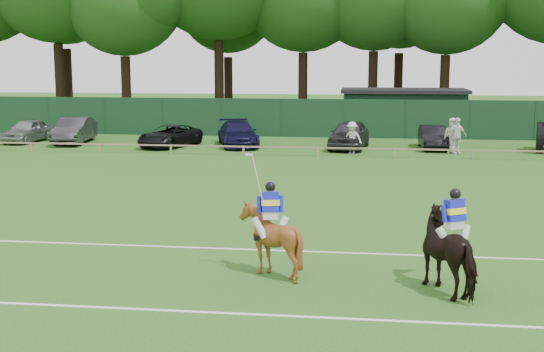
% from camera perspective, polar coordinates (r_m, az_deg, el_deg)
% --- Properties ---
extents(ground, '(160.00, 160.00, 0.00)m').
position_cam_1_polar(ground, '(21.10, -2.41, -5.05)').
color(ground, '#1E4C14').
rests_on(ground, ground).
extents(horse_dark, '(1.98, 2.39, 1.85)m').
position_cam_1_polar(horse_dark, '(16.88, 14.00, -5.79)').
color(horse_dark, black).
rests_on(horse_dark, ground).
extents(horse_chestnut, '(1.74, 1.87, 1.77)m').
position_cam_1_polar(horse_chestnut, '(17.60, -0.13, -5.01)').
color(horse_chestnut, brown).
rests_on(horse_chestnut, ground).
extents(sedan_silver, '(2.04, 4.31, 1.42)m').
position_cam_1_polar(sedan_silver, '(47.25, -18.63, 3.40)').
color(sedan_silver, '#9B9CA0').
rests_on(sedan_silver, ground).
extents(sedan_grey, '(2.20, 4.91, 1.57)m').
position_cam_1_polar(sedan_grey, '(45.75, -15.25, 3.47)').
color(sedan_grey, '#2B2B2D').
rests_on(sedan_grey, ground).
extents(suv_black, '(3.39, 4.97, 1.26)m').
position_cam_1_polar(suv_black, '(42.85, -8.01, 3.13)').
color(suv_black, black).
rests_on(suv_black, ground).
extents(sedan_navy, '(3.41, 5.41, 1.46)m').
position_cam_1_polar(sedan_navy, '(42.76, -2.69, 3.33)').
color(sedan_navy, black).
rests_on(sedan_navy, ground).
extents(hatch_grey, '(2.52, 4.98, 1.63)m').
position_cam_1_polar(hatch_grey, '(41.80, 6.06, 3.26)').
color(hatch_grey, '#2F2F32').
rests_on(hatch_grey, ground).
extents(estate_black, '(1.47, 4.04, 1.32)m').
position_cam_1_polar(estate_black, '(42.48, 12.51, 2.98)').
color(estate_black, black).
rests_on(estate_black, ground).
extents(spectator_left, '(1.27, 0.99, 1.73)m').
position_cam_1_polar(spectator_left, '(39.67, 6.30, 3.00)').
color(spectator_left, beige).
rests_on(spectator_left, ground).
extents(spectator_mid, '(1.25, 0.88, 1.98)m').
position_cam_1_polar(spectator_mid, '(40.54, 14.26, 3.08)').
color(spectator_mid, white).
rests_on(spectator_mid, ground).
extents(spectator_right, '(1.00, 0.71, 1.93)m').
position_cam_1_polar(spectator_right, '(40.87, 13.98, 3.11)').
color(spectator_right, beige).
rests_on(spectator_right, ground).
extents(rider_dark, '(0.87, 0.63, 1.41)m').
position_cam_1_polar(rider_dark, '(16.68, 14.13, -3.15)').
color(rider_dark, silver).
rests_on(rider_dark, ground).
extents(rider_chestnut, '(0.97, 0.52, 2.05)m').
position_cam_1_polar(rider_chestnut, '(17.41, -0.14, -2.53)').
color(rider_chestnut, silver).
rests_on(rider_chestnut, ground).
extents(pitch_lines, '(60.00, 5.10, 0.01)m').
position_cam_1_polar(pitch_lines, '(17.79, -4.35, -7.82)').
color(pitch_lines, silver).
rests_on(pitch_lines, ground).
extents(pitch_rail, '(62.10, 0.10, 0.50)m').
position_cam_1_polar(pitch_rail, '(38.59, 2.15, 2.24)').
color(pitch_rail, '#997F5B').
rests_on(pitch_rail, ground).
extents(perimeter_fence, '(92.08, 0.08, 2.50)m').
position_cam_1_polar(perimeter_fence, '(47.43, 3.16, 4.56)').
color(perimeter_fence, '#14351E').
rests_on(perimeter_fence, ground).
extents(utility_shed, '(8.40, 4.40, 3.04)m').
position_cam_1_polar(utility_shed, '(50.33, 10.28, 5.03)').
color(utility_shed, '#14331E').
rests_on(utility_shed, ground).
extents(tree_row, '(96.00, 12.00, 21.00)m').
position_cam_1_polar(tree_row, '(55.40, 5.84, 3.93)').
color(tree_row, '#26561C').
rests_on(tree_row, ground).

